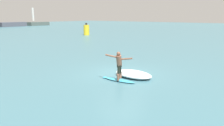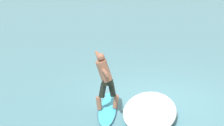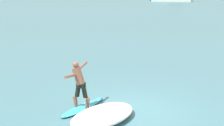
% 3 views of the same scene
% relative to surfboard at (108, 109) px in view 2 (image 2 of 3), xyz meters
% --- Properties ---
extents(ground_plane, '(200.00, 200.00, 0.00)m').
position_rel_surfboard_xyz_m(ground_plane, '(1.36, 0.89, -0.05)').
color(ground_plane, '#427481').
extents(surfboard, '(0.63, 2.07, 0.23)m').
position_rel_surfboard_xyz_m(surfboard, '(0.00, 0.00, 0.00)').
color(surfboard, '#34A0C3').
rests_on(surfboard, ground).
extents(surfer, '(0.75, 1.42, 1.55)m').
position_rel_surfboard_xyz_m(surfer, '(-0.06, -0.06, 0.95)').
color(surfer, brown).
rests_on(surfer, surfboard).
extents(wave_foam_at_tail, '(1.46, 2.39, 0.35)m').
position_rel_surfboard_xyz_m(wave_foam_at_tail, '(1.13, -0.20, 0.13)').
color(wave_foam_at_tail, white).
rests_on(wave_foam_at_tail, ground).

